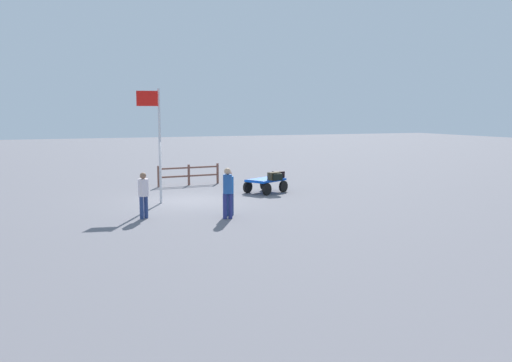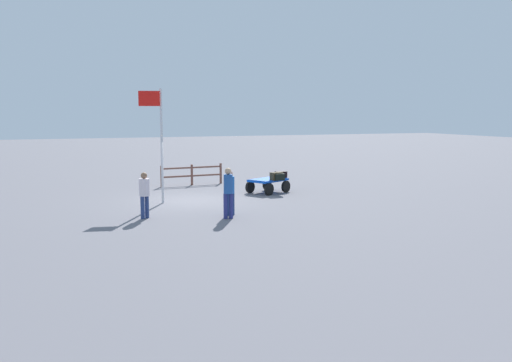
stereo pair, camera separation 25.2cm
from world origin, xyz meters
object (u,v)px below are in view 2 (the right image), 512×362
(suitcase_maroon, at_px, (281,174))
(worker_trailing, at_px, (228,190))
(suitcase_olive, at_px, (279,177))
(worker_supervisor, at_px, (144,191))
(suitcase_navy, at_px, (277,176))
(worker_lead, at_px, (230,190))
(luggage_cart, at_px, (268,183))
(flagpole, at_px, (159,135))

(suitcase_maroon, xyz_separation_m, worker_trailing, (4.43, 5.50, 0.24))
(suitcase_olive, relative_size, worker_supervisor, 0.29)
(suitcase_olive, relative_size, worker_trailing, 0.27)
(suitcase_navy, relative_size, worker_lead, 0.38)
(luggage_cart, distance_m, worker_trailing, 6.42)
(suitcase_olive, bearing_deg, suitcase_navy, -56.67)
(worker_trailing, bearing_deg, suitcase_olive, -130.36)
(suitcase_navy, height_order, worker_trailing, worker_trailing)
(luggage_cart, relative_size, worker_lead, 1.33)
(suitcase_maroon, relative_size, worker_trailing, 0.29)
(suitcase_maroon, height_order, flagpole, flagpole)
(suitcase_maroon, xyz_separation_m, suitcase_olive, (0.49, 0.86, 0.00))
(worker_lead, height_order, flagpole, flagpole)
(suitcase_navy, distance_m, worker_lead, 5.53)
(suitcase_maroon, height_order, worker_supervisor, worker_supervisor)
(suitcase_maroon, distance_m, flagpole, 6.46)
(worker_lead, xyz_separation_m, flagpole, (1.81, -3.58, 1.86))
(luggage_cart, bearing_deg, suitcase_navy, 113.70)
(worker_lead, distance_m, flagpole, 4.43)
(luggage_cart, height_order, suitcase_navy, suitcase_navy)
(suitcase_maroon, height_order, worker_lead, worker_lead)
(suitcase_olive, bearing_deg, flagpole, 5.23)
(suitcase_navy, xyz_separation_m, worker_supervisor, (6.59, 3.63, 0.14))
(luggage_cart, relative_size, worker_trailing, 1.21)
(luggage_cart, height_order, worker_lead, worker_lead)
(suitcase_olive, bearing_deg, worker_trailing, 49.64)
(luggage_cart, bearing_deg, flagpole, 11.95)
(suitcase_navy, bearing_deg, suitcase_olive, 123.33)
(worker_supervisor, bearing_deg, suitcase_maroon, -148.38)
(suitcase_maroon, relative_size, worker_lead, 0.32)
(luggage_cart, bearing_deg, worker_trailing, 55.08)
(luggage_cart, relative_size, worker_supervisor, 1.33)
(suitcase_olive, distance_m, worker_lead, 5.50)
(suitcase_olive, relative_size, suitcase_navy, 0.77)
(suitcase_maroon, height_order, suitcase_olive, suitcase_olive)
(worker_lead, relative_size, worker_supervisor, 1.00)
(worker_supervisor, bearing_deg, flagpole, -110.64)
(suitcase_maroon, bearing_deg, flagpole, 12.78)
(worker_trailing, xyz_separation_m, worker_supervisor, (2.70, -1.11, -0.07))
(suitcase_olive, xyz_separation_m, worker_lead, (3.69, 4.08, 0.13))
(suitcase_maroon, xyz_separation_m, worker_lead, (4.18, 4.94, 0.13))
(luggage_cart, height_order, worker_trailing, worker_trailing)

